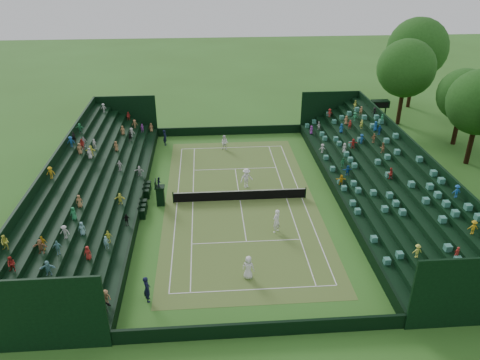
% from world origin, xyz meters
% --- Properties ---
extents(ground, '(160.00, 160.00, 0.00)m').
position_xyz_m(ground, '(0.00, 0.00, 0.00)').
color(ground, '#315F1E').
rests_on(ground, ground).
extents(court_surface, '(12.97, 26.77, 0.01)m').
position_xyz_m(court_surface, '(0.00, 0.00, 0.01)').
color(court_surface, '#3A7F2A').
rests_on(court_surface, ground).
extents(perimeter_wall_north, '(17.17, 0.20, 1.00)m').
position_xyz_m(perimeter_wall_north, '(0.00, 15.88, 0.50)').
color(perimeter_wall_north, black).
rests_on(perimeter_wall_north, ground).
extents(perimeter_wall_south, '(17.17, 0.20, 1.00)m').
position_xyz_m(perimeter_wall_south, '(0.00, -15.88, 0.50)').
color(perimeter_wall_south, black).
rests_on(perimeter_wall_south, ground).
extents(perimeter_wall_east, '(0.20, 31.77, 1.00)m').
position_xyz_m(perimeter_wall_east, '(8.48, 0.00, 0.50)').
color(perimeter_wall_east, black).
rests_on(perimeter_wall_east, ground).
extents(perimeter_wall_west, '(0.20, 31.77, 1.00)m').
position_xyz_m(perimeter_wall_west, '(-8.48, 0.00, 0.50)').
color(perimeter_wall_west, black).
rests_on(perimeter_wall_west, ground).
extents(north_grandstand, '(6.60, 32.00, 4.90)m').
position_xyz_m(north_grandstand, '(12.66, 0.00, 1.55)').
color(north_grandstand, black).
rests_on(north_grandstand, ground).
extents(south_grandstand, '(6.60, 32.00, 4.90)m').
position_xyz_m(south_grandstand, '(-12.66, 0.00, 1.55)').
color(south_grandstand, black).
rests_on(south_grandstand, ground).
extents(tennis_net, '(11.67, 0.10, 1.06)m').
position_xyz_m(tennis_net, '(0.00, 0.00, 0.53)').
color(tennis_net, black).
rests_on(tennis_net, ground).
extents(scoreboard_tower, '(2.00, 1.00, 3.70)m').
position_xyz_m(scoreboard_tower, '(17.75, 16.00, 3.14)').
color(scoreboard_tower, black).
rests_on(scoreboard_tower, ground).
extents(tree_row, '(11.30, 37.77, 11.86)m').
position_xyz_m(tree_row, '(23.71, 11.65, 6.89)').
color(tree_row, black).
rests_on(tree_row, ground).
extents(umpire_chair, '(0.84, 0.84, 2.63)m').
position_xyz_m(umpire_chair, '(-6.86, -0.22, 1.12)').
color(umpire_chair, black).
rests_on(umpire_chair, ground).
extents(courtside_chairs, '(0.54, 5.51, 1.17)m').
position_xyz_m(courtside_chairs, '(-8.21, 0.11, 0.44)').
color(courtside_chairs, black).
rests_on(courtside_chairs, ground).
extents(player_near_west, '(0.99, 0.83, 1.72)m').
position_xyz_m(player_near_west, '(-0.25, -10.65, 0.86)').
color(player_near_west, white).
rests_on(player_near_west, ground).
extents(player_near_east, '(0.86, 0.83, 1.99)m').
position_xyz_m(player_near_east, '(2.42, -5.21, 0.99)').
color(player_near_east, white).
rests_on(player_near_east, ground).
extents(player_far_west, '(0.99, 0.89, 1.66)m').
position_xyz_m(player_far_west, '(-0.80, 11.37, 0.83)').
color(player_far_west, white).
rests_on(player_far_west, ground).
extents(player_far_east, '(1.40, 1.10, 1.90)m').
position_xyz_m(player_far_east, '(0.78, 2.42, 0.95)').
color(player_far_east, white).
rests_on(player_far_east, ground).
extents(line_judge_north, '(0.42, 0.64, 1.77)m').
position_xyz_m(line_judge_north, '(-7.34, 13.27, 0.88)').
color(line_judge_north, black).
rests_on(line_judge_north, ground).
extents(line_judge_south, '(0.59, 0.75, 1.82)m').
position_xyz_m(line_judge_south, '(-6.75, -12.39, 0.91)').
color(line_judge_south, black).
rests_on(line_judge_south, ground).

